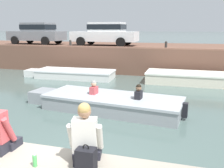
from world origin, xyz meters
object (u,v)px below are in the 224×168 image
at_px(motorboat_passing, 106,102).
at_px(bottle_drink, 35,161).
at_px(person_seated_right, 86,139).
at_px(car_left_inner_white, 106,33).
at_px(backpack_on_ledge, 86,159).
at_px(car_leftmost_grey, 37,33).
at_px(boat_moored_west_white, 72,74).
at_px(boat_moored_central_cream, 197,78).
at_px(mooring_bollard_west, 70,43).
at_px(mooring_bollard_mid, 166,45).

bearing_deg(motorboat_passing, bottle_drink, -85.21).
bearing_deg(person_seated_right, motorboat_passing, 103.34).
distance_m(car_left_inner_white, backpack_on_ledge, 13.87).
distance_m(car_leftmost_grey, bottle_drink, 15.80).
relative_size(boat_moored_west_white, bottle_drink, 25.75).
bearing_deg(boat_moored_central_cream, mooring_bollard_west, 168.13).
relative_size(boat_moored_central_cream, car_leftmost_grey, 1.33).
relative_size(boat_moored_west_white, car_leftmost_grey, 1.27).
distance_m(mooring_bollard_west, bottle_drink, 12.76).
height_order(boat_moored_west_white, mooring_bollard_west, mooring_bollard_west).
xyz_separation_m(mooring_bollard_west, bottle_drink, (4.89, -11.74, -1.00)).
height_order(boat_moored_west_white, car_left_inner_white, car_left_inner_white).
xyz_separation_m(motorboat_passing, person_seated_right, (1.10, -4.63, 0.86)).
bearing_deg(person_seated_right, bottle_drink, -153.02).
xyz_separation_m(car_left_inner_white, bottle_drink, (3.05, -13.37, -1.61)).
bearing_deg(boat_moored_west_white, car_left_inner_white, 75.31).
height_order(boat_moored_central_cream, mooring_bollard_west, mooring_bollard_west).
height_order(boat_moored_west_white, car_leftmost_grey, car_leftmost_grey).
distance_m(mooring_bollard_mid, backpack_on_ledge, 11.66).
height_order(car_leftmost_grey, person_seated_right, car_leftmost_grey).
bearing_deg(motorboat_passing, mooring_bollard_mid, 77.58).
xyz_separation_m(boat_moored_west_white, person_seated_right, (4.66, -9.49, 0.89)).
relative_size(car_left_inner_white, mooring_bollard_mid, 9.91).
distance_m(boat_moored_central_cream, motorboat_passing, 6.07).
bearing_deg(backpack_on_ledge, bottle_drink, -170.71).
bearing_deg(mooring_bollard_west, boat_moored_west_white, -64.41).
distance_m(car_left_inner_white, bottle_drink, 13.81).
bearing_deg(boat_moored_west_white, mooring_bollard_mid, 20.69).
distance_m(mooring_bollard_west, mooring_bollard_mid, 5.96).
bearing_deg(boat_moored_west_white, backpack_on_ledge, -63.92).
distance_m(car_leftmost_grey, mooring_bollard_west, 3.79).
distance_m(car_leftmost_grey, car_left_inner_white, 5.21).
distance_m(boat_moored_central_cream, person_seated_right, 10.04).
relative_size(boat_moored_central_cream, person_seated_right, 5.71).
relative_size(motorboat_passing, car_leftmost_grey, 1.40).
relative_size(boat_moored_west_white, mooring_bollard_mid, 11.81).
distance_m(mooring_bollard_mid, bottle_drink, 11.84).
height_order(car_leftmost_grey, mooring_bollard_mid, car_leftmost_grey).
relative_size(mooring_bollard_west, backpack_on_ledge, 1.09).
relative_size(mooring_bollard_mid, person_seated_right, 0.46).
relative_size(car_leftmost_grey, mooring_bollard_mid, 9.27).
height_order(car_left_inner_white, backpack_on_ledge, car_left_inner_white).
height_order(boat_moored_central_cream, person_seated_right, person_seated_right).
bearing_deg(boat_moored_west_white, car_leftmost_grey, 140.47).
bearing_deg(car_leftmost_grey, mooring_bollard_west, -25.77).
relative_size(mooring_bollard_mid, backpack_on_ledge, 1.09).
relative_size(car_left_inner_white, person_seated_right, 4.57).
bearing_deg(mooring_bollard_west, boat_moored_central_cream, -11.87).
xyz_separation_m(motorboat_passing, backpack_on_ledge, (1.20, -4.85, 0.65)).
xyz_separation_m(motorboat_passing, car_left_inner_white, (-2.63, 8.39, 2.19)).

